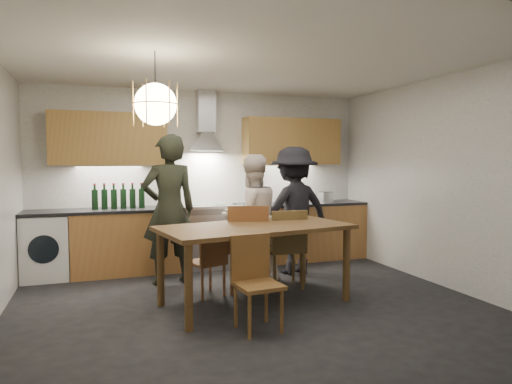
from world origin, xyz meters
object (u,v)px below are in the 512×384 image
object	(u,v)px
chair_back_left	(210,257)
person_mid	(252,218)
chair_front	(255,275)
person_right	(294,210)
person_left	(169,210)
mixing_bowl	(287,201)
stock_pot	(326,197)
dining_table	(255,234)
wine_bottles	(119,196)

from	to	relation	value
chair_back_left	person_mid	bearing A→B (deg)	-161.28
chair_front	person_right	size ratio (longest dim) A/B	0.50
chair_front	person_left	xyz separation A→B (m)	(-0.52, 1.81, 0.45)
chair_front	person_left	distance (m)	1.94
person_right	person_mid	bearing A→B (deg)	7.30
chair_front	person_left	bearing A→B (deg)	100.47
person_mid	mixing_bowl	bearing A→B (deg)	-140.90
chair_back_left	mixing_bowl	distance (m)	2.24
mixing_bowl	stock_pot	size ratio (longest dim) A/B	1.17
mixing_bowl	stock_pot	xyz separation A→B (m)	(0.65, -0.04, 0.05)
dining_table	wine_bottles	world-z (taller)	wine_bottles
dining_table	chair_back_left	distance (m)	0.64
chair_front	person_left	size ratio (longest dim) A/B	0.46
chair_front	person_mid	size ratio (longest dim) A/B	0.53
person_left	person_mid	world-z (taller)	person_left
person_right	mixing_bowl	world-z (taller)	person_right
chair_back_left	wine_bottles	world-z (taller)	wine_bottles
wine_bottles	person_mid	bearing A→B (deg)	-31.06
person_mid	person_right	distance (m)	0.71
chair_front	chair_back_left	bearing A→B (deg)	93.72
person_mid	person_right	size ratio (longest dim) A/B	0.94
person_left	mixing_bowl	bearing A→B (deg)	-165.25
mixing_bowl	person_right	bearing A→B (deg)	-106.67
person_left	wine_bottles	world-z (taller)	person_left
person_right	mixing_bowl	xyz separation A→B (m)	(0.23, 0.77, 0.06)
dining_table	wine_bottles	distance (m)	2.33
chair_back_left	person_left	distance (m)	0.95
chair_back_left	mixing_bowl	size ratio (longest dim) A/B	3.03
mixing_bowl	person_left	bearing A→B (deg)	-158.69
person_left	wine_bottles	size ratio (longest dim) A/B	2.69
mixing_bowl	person_mid	bearing A→B (deg)	-133.43
dining_table	stock_pot	xyz separation A→B (m)	(1.83, 1.84, 0.22)
person_left	person_mid	size ratio (longest dim) A/B	1.15
dining_table	chair_front	world-z (taller)	chair_front
chair_front	stock_pot	world-z (taller)	stock_pot
chair_front	stock_pot	xyz separation A→B (m)	(2.08, 2.52, 0.48)
person_mid	stock_pot	size ratio (longest dim) A/B	7.21
stock_pot	person_right	bearing A→B (deg)	-140.57
chair_back_left	chair_front	size ratio (longest dim) A/B	0.93
stock_pot	wine_bottles	distance (m)	3.17
chair_back_left	stock_pot	distance (m)	2.73
mixing_bowl	wine_bottles	xyz separation A→B (m)	(-2.52, 0.00, 0.14)
person_left	person_right	world-z (taller)	person_left
dining_table	chair_front	size ratio (longest dim) A/B	2.51
wine_bottles	person_right	bearing A→B (deg)	-18.71
person_left	mixing_bowl	distance (m)	2.08
person_right	person_left	bearing A→B (deg)	-8.93
chair_front	wine_bottles	world-z (taller)	wine_bottles
dining_table	stock_pot	distance (m)	2.60
dining_table	person_left	xyz separation A→B (m)	(-0.76, 1.12, 0.18)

